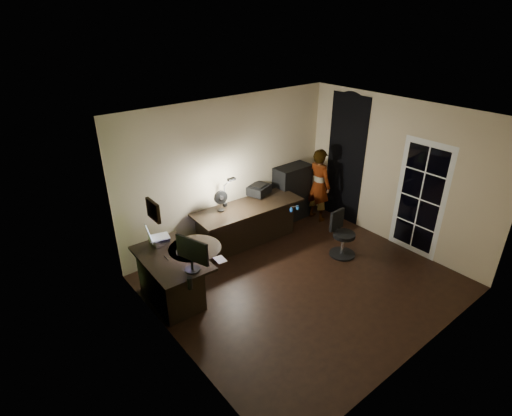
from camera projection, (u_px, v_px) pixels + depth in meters
floor at (303, 282)px, 6.56m from camera, size 4.50×4.00×0.01m
ceiling at (314, 119)px, 5.34m from camera, size 4.50×4.00×0.01m
wall_back at (230, 171)px, 7.35m from camera, size 4.50×0.01×2.70m
wall_front at (434, 270)px, 4.55m from camera, size 4.50×0.01×2.70m
wall_left at (172, 263)px, 4.69m from camera, size 0.01×4.00×2.70m
wall_right at (396, 174)px, 7.21m from camera, size 0.01×4.00×2.70m
green_wall_overlay at (174, 262)px, 4.69m from camera, size 0.00×4.00×2.70m
arched_doorway at (345, 160)px, 8.03m from camera, size 0.01×0.90×2.60m
french_door at (420, 199)px, 6.95m from camera, size 0.02×0.92×2.10m
framed_picture at (153, 210)px, 4.80m from camera, size 0.04×0.30×0.25m
desk_left at (173, 278)px, 6.02m from camera, size 0.85×1.34×0.76m
desk_right at (249, 225)px, 7.48m from camera, size 2.13×0.84×0.79m
cabinet at (292, 193)px, 8.31m from camera, size 0.79×0.40×1.17m
laptop_stand at (159, 241)px, 6.16m from camera, size 0.28×0.24×0.10m
laptop at (158, 231)px, 6.09m from camera, size 0.39×0.38×0.23m
monitor at (192, 259)px, 5.48m from camera, size 0.28×0.55×0.36m
mouse at (193, 256)px, 5.83m from camera, size 0.07×0.09×0.03m
phone at (179, 253)px, 5.94m from camera, size 0.12×0.16×0.01m
pen at (166, 258)px, 5.82m from camera, size 0.01×0.14×0.01m
speaker at (190, 283)px, 5.15m from camera, size 0.07×0.07×0.17m
notepad at (220, 260)px, 5.78m from camera, size 0.16×0.21×0.01m
desk_fan at (221, 201)px, 7.03m from camera, size 0.26×0.15×0.38m
headphones at (294, 208)px, 7.08m from camera, size 0.21×0.14×0.09m
printer at (259, 189)px, 7.71m from camera, size 0.51×0.45×0.19m
desk_lamp at (224, 190)px, 7.11m from camera, size 0.27×0.34×0.66m
office_chair at (344, 235)px, 7.10m from camera, size 0.49×0.49×0.83m
person at (319, 185)px, 8.22m from camera, size 0.39×0.57×1.54m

